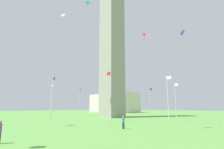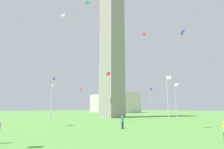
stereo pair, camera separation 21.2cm
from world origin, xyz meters
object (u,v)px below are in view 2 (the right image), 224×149
at_px(flagpole_n, 168,96).
at_px(flagpole_ne, 176,99).
at_px(obelisk_monument, 112,34).
at_px(kite_red_delta, 144,34).
at_px(flagpole_w, 52,96).
at_px(kite_white_delta, 64,17).
at_px(kite_cyan_diamond, 87,3).
at_px(distant_building, 114,103).
at_px(kite_blue_box, 182,32).
at_px(flagpole_s, 79,101).
at_px(person_teal_shirt, 122,122).
at_px(flagpole_se, 115,101).
at_px(flagpole_sw, 51,99).
at_px(flagpole_e, 150,100).
at_px(flagpole_nw, 107,94).

relative_size(flagpole_n, flagpole_ne, 1.00).
distance_m(obelisk_monument, kite_red_delta, 9.82).
distance_m(flagpole_w, kite_white_delta, 20.50).
xyz_separation_m(kite_cyan_diamond, distant_building, (-42.48, 46.94, -22.63)).
relative_size(kite_blue_box, kite_white_delta, 1.00).
relative_size(flagpole_w, kite_cyan_diamond, 6.14).
xyz_separation_m(flagpole_s, kite_white_delta, (15.70, -14.84, 20.25)).
height_order(person_teal_shirt, distant_building, distant_building).
bearing_deg(flagpole_se, flagpole_sw, -90.00).
bearing_deg(flagpole_sw, kite_red_delta, 38.43).
bearing_deg(flagpole_sw, distant_building, 118.63).
distance_m(flagpole_ne, flagpole_se, 24.72).
distance_m(flagpole_n, flagpole_sw, 32.30).
distance_m(flagpole_ne, flagpole_w, 32.30).
bearing_deg(flagpole_e, kite_cyan_diamond, -81.88).
xyz_separation_m(flagpole_w, flagpole_nw, (12.36, 5.12, 0.00)).
height_order(flagpole_se, kite_blue_box, kite_blue_box).
bearing_deg(kite_white_delta, flagpole_ne, 62.53).
distance_m(kite_red_delta, distant_building, 58.86).
relative_size(flagpole_e, flagpole_s, 1.00).
distance_m(flagpole_se, kite_red_delta, 28.55).
distance_m(flagpole_e, person_teal_shirt, 40.41).
distance_m(flagpole_n, kite_blue_box, 18.49).
relative_size(flagpole_se, kite_white_delta, 4.06).
relative_size(flagpole_se, distant_building, 0.31).
height_order(kite_blue_box, kite_white_delta, kite_white_delta).
relative_size(flagpole_nw, person_teal_shirt, 5.71).
height_order(flagpole_s, kite_red_delta, kite_red_delta).
bearing_deg(flagpole_sw, flagpole_ne, 45.00).
bearing_deg(flagpole_n, flagpole_e, 135.00).
bearing_deg(flagpole_se, obelisk_monument, -45.12).
relative_size(obelisk_monument, kite_cyan_diamond, 32.15).
xyz_separation_m(flagpole_se, kite_white_delta, (10.58, -27.20, 20.25)).
distance_m(obelisk_monument, kite_cyan_diamond, 12.92).
distance_m(flagpole_n, kite_red_delta, 20.18).
relative_size(flagpole_e, flagpole_w, 1.00).
distance_m(flagpole_se, kite_blue_box, 34.44).
height_order(obelisk_monument, flagpole_ne, obelisk_monument).
bearing_deg(distant_building, flagpole_s, -59.37).
xyz_separation_m(obelisk_monument, flagpole_se, (-12.31, 12.36, -19.38)).
bearing_deg(obelisk_monument, kite_red_delta, 26.28).
bearing_deg(kite_blue_box, flagpole_nw, -104.22).
relative_size(flagpole_sw, flagpole_w, 1.00).
xyz_separation_m(flagpole_nw, kite_blue_box, (5.25, 20.72, 16.49)).
bearing_deg(flagpole_s, flagpole_w, -45.00).
bearing_deg(flagpole_nw, flagpole_e, 112.50).
height_order(flagpole_w, kite_white_delta, kite_white_delta).
bearing_deg(flagpole_s, flagpole_sw, -67.50).
bearing_deg(flagpole_w, distant_building, 126.04).
distance_m(flagpole_se, distant_building, 34.55).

